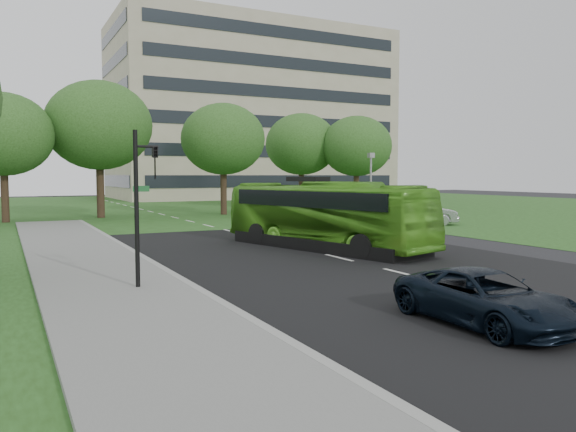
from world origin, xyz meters
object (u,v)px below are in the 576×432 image
object	(u,v)px
office_building	(251,114)
tree_park_a	(3,134)
suv	(485,298)
camera_pole	(371,178)
tree_park_e	(357,146)
bus	(325,215)
tree_park_c	(223,139)
tree_park_b	(99,126)
tree_park_d	(301,144)
traffic_light	(141,197)
sedan	(419,213)

from	to	relation	value
office_building	tree_park_a	bearing A→B (deg)	-133.94
suv	camera_pole	size ratio (longest dim) A/B	0.90
tree_park_a	camera_pole	world-z (taller)	tree_park_a
office_building	camera_pole	xyz separation A→B (m)	(-11.03, -46.69, -9.37)
camera_pole	tree_park_e	bearing A→B (deg)	43.36
bus	tree_park_c	bearing A→B (deg)	65.47
tree_park_b	tree_park_d	world-z (taller)	tree_park_b
suv	camera_pole	distance (m)	26.98
traffic_light	sedan	bearing A→B (deg)	27.50
office_building	tree_park_c	xyz separation A→B (m)	(-17.34, -34.51, -6.21)
suv	office_building	bearing A→B (deg)	70.91
tree_park_c	traffic_light	xyz separation A→B (m)	(-13.03, -28.36, -3.61)
office_building	traffic_light	distance (m)	70.50
suv	tree_park_e	bearing A→B (deg)	60.22
tree_park_a	tree_park_c	size ratio (longest dim) A/B	0.97
tree_park_d	traffic_light	world-z (taller)	tree_park_d
office_building	camera_pole	size ratio (longest dim) A/B	8.26
tree_park_b	office_building	bearing A→B (deg)	51.03
tree_park_a	tree_park_e	distance (m)	29.76
camera_pole	tree_park_a	bearing A→B (deg)	135.99
tree_park_e	camera_pole	bearing A→B (deg)	-119.87
tree_park_c	camera_pole	xyz separation A→B (m)	(6.32, -12.19, -3.16)
tree_park_c	suv	bearing A→B (deg)	-101.35
tree_park_c	tree_park_e	size ratio (longest dim) A/B	1.05
tree_park_e	bus	xyz separation A→B (m)	(-16.98, -22.71, -4.51)
camera_pole	tree_park_d	bearing A→B (deg)	61.78
office_building	suv	size ratio (longest dim) A/B	9.17
tree_park_d	sedan	world-z (taller)	tree_park_d
office_building	tree_park_a	world-z (taller)	office_building
tree_park_a	traffic_light	size ratio (longest dim) A/B	1.97
tree_park_c	suv	distance (m)	36.60
traffic_light	tree_park_d	bearing A→B (deg)	50.69
tree_park_b	tree_park_e	world-z (taller)	tree_park_b
suv	tree_park_c	bearing A→B (deg)	78.83
tree_park_c	tree_park_e	world-z (taller)	tree_park_c
sedan	traffic_light	world-z (taller)	traffic_light
office_building	sedan	world-z (taller)	office_building
tree_park_b	camera_pole	bearing A→B (deg)	-39.38
tree_park_c	sedan	distance (m)	18.09
tree_park_d	suv	distance (m)	43.28
traffic_light	camera_pole	xyz separation A→B (m)	(19.35, 16.17, 0.44)
tree_park_a	bus	xyz separation A→B (m)	(12.77, -22.13, -4.62)
tree_park_c	tree_park_d	world-z (taller)	tree_park_d
bus	sedan	xyz separation A→B (m)	(11.64, 7.38, -0.70)
office_building	tree_park_c	distance (m)	39.11
tree_park_d	camera_pole	size ratio (longest dim) A/B	1.92
tree_park_d	sedan	distance (m)	20.15
tree_park_b	camera_pole	world-z (taller)	tree_park_b
bus	tree_park_d	bearing A→B (deg)	48.19
tree_park_e	suv	bearing A→B (deg)	-119.95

